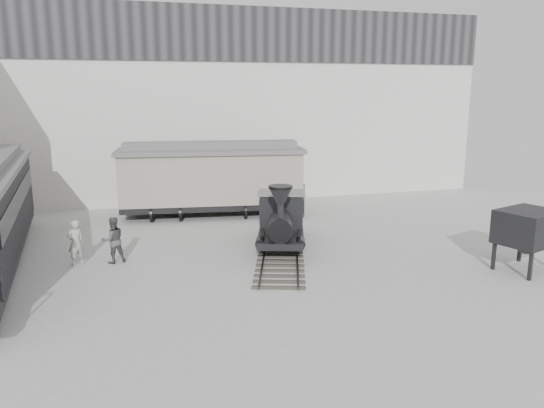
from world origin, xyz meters
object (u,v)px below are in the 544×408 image
object	(u,v)px
visitor_a	(76,243)
coal_hopper	(528,232)
locomotive	(281,223)
visitor_b	(113,240)
boxcar	(212,177)

from	to	relation	value
visitor_a	coal_hopper	distance (m)	16.60
locomotive	coal_hopper	distance (m)	9.26
locomotive	visitor_b	distance (m)	6.66
boxcar	visitor_b	size ratio (longest dim) A/B	5.47
locomotive	visitor_a	xyz separation A→B (m)	(-8.02, 0.03, -0.21)
boxcar	visitor_a	bearing A→B (deg)	-126.04
locomotive	coal_hopper	size ratio (longest dim) A/B	3.39
visitor_b	visitor_a	bearing A→B (deg)	-18.29
locomotive	boxcar	size ratio (longest dim) A/B	0.87
boxcar	visitor_a	size ratio (longest dim) A/B	5.60
locomotive	visitor_a	world-z (taller)	locomotive
visitor_a	visitor_b	xyz separation A→B (m)	(1.35, -0.07, 0.02)
boxcar	coal_hopper	bearing A→B (deg)	-43.26
locomotive	boxcar	bearing A→B (deg)	122.67
visitor_a	coal_hopper	xyz separation A→B (m)	(15.81, -5.00, 0.60)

